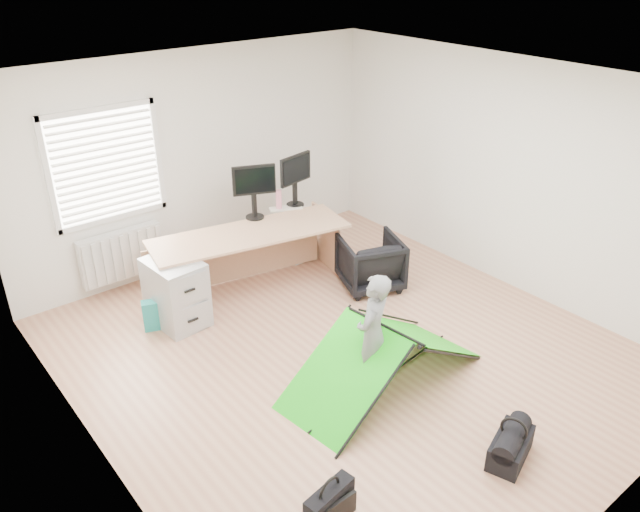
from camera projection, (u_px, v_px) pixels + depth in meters
ground at (344, 351)px, 6.46m from camera, size 5.50×5.50×0.00m
back_wall at (201, 160)px, 7.73m from camera, size 5.00×0.02×2.70m
window at (106, 166)px, 6.94m from camera, size 1.20×0.06×1.20m
radiator at (122, 255)px, 7.42m from camera, size 1.00×0.12×0.60m
desk at (251, 262)px, 7.36m from camera, size 2.40×1.17×0.78m
filing_cabinet at (176, 292)px, 6.78m from camera, size 0.53×0.68×0.75m
monitor_left at (254, 199)px, 7.44m from camera, size 0.52×0.30×0.49m
monitor_right at (295, 187)px, 7.79m from camera, size 0.52×0.21×0.49m
keyboard at (286, 208)px, 7.80m from camera, size 0.43×0.28×0.02m
thermos at (279, 200)px, 7.72m from camera, size 0.09×0.09×0.26m
office_chair at (370, 263)px, 7.51m from camera, size 0.90×0.91×0.64m
person at (373, 334)px, 5.67m from camera, size 0.52×0.45×1.21m
kite at (384, 354)px, 5.89m from camera, size 2.12×1.12×0.63m
storage_crate at (303, 246)px, 8.32m from camera, size 0.49×0.34×0.27m
tote_bag at (156, 314)px, 6.77m from camera, size 0.31×0.22×0.34m
laptop_bag at (329, 506)px, 4.52m from camera, size 0.44×0.19×0.32m
white_box at (339, 399)px, 5.72m from camera, size 0.13×0.13×0.10m
duffel_bag at (510, 448)px, 5.09m from camera, size 0.55×0.40×0.22m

